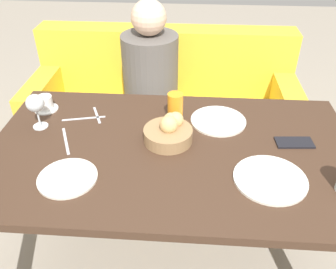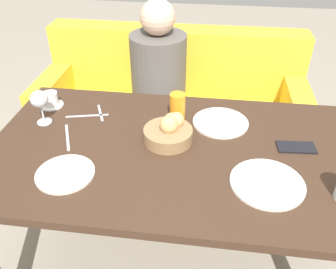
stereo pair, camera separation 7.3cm
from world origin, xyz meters
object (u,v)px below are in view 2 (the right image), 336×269
seated_person (159,104)px  bread_basket (169,131)px  couch (172,115)px  fork_silver (67,137)px  plate_near_right (267,183)px  juice_glass (178,107)px  plate_near_left (65,174)px  plate_far_center (220,122)px  spoon_coffee (100,113)px  wine_glass (39,100)px  coffee_cup (51,100)px  cell_phone (296,147)px  knife_silver (87,116)px

seated_person → bread_basket: (0.17, -0.78, 0.33)m
couch → fork_silver: couch is taller
plate_near_right → juice_glass: juice_glass is taller
plate_near_left → plate_far_center: 0.69m
fork_silver → spoon_coffee: 0.22m
bread_basket → wine_glass: wine_glass is taller
couch → spoon_coffee: couch is taller
seated_person → plate_near_right: size_ratio=4.32×
plate_near_left → juice_glass: (0.36, 0.42, 0.06)m
juice_glass → coffee_cup: (-0.61, 0.04, -0.03)m
wine_glass → cell_phone: (1.08, -0.05, -0.11)m
wine_glass → coffee_cup: size_ratio=1.42×
plate_near_left → wine_glass: wine_glass is taller
bread_basket → seated_person: bearing=102.1°
wine_glass → cell_phone: size_ratio=1.01×
wine_glass → fork_silver: 0.20m
plate_near_left → spoon_coffee: plate_near_left is taller
spoon_coffee → bread_basket: bearing=-25.6°
plate_near_right → wine_glass: size_ratio=1.68×
plate_near_left → plate_far_center: same height
knife_silver → juice_glass: bearing=3.6°
seated_person → fork_silver: 0.90m
knife_silver → spoon_coffee: bearing=31.8°
plate_far_center → knife_silver: size_ratio=1.29×
spoon_coffee → juice_glass: bearing=-1.1°
plate_near_left → couch: bearing=78.3°
bread_basket → plate_near_left: bearing=-142.3°
spoon_coffee → cell_phone: cell_phone is taller
couch → seated_person: 0.24m
plate_far_center → cell_phone: bearing=-25.0°
coffee_cup → cell_phone: coffee_cup is taller
plate_near_left → fork_silver: (-0.08, 0.22, -0.00)m
plate_far_center → knife_silver: (-0.60, -0.02, -0.00)m
fork_silver → spoon_coffee: size_ratio=1.32×
juice_glass → knife_silver: bearing=-176.4°
plate_near_left → bread_basket: bearing=37.7°
plate_near_left → juice_glass: bearing=49.4°
plate_near_left → knife_silver: (-0.05, 0.40, -0.00)m
bread_basket → wine_glass: size_ratio=1.28×
coffee_cup → knife_silver: bearing=-18.7°
plate_far_center → wine_glass: 0.79m
fork_silver → knife_silver: size_ratio=0.95×
couch → wine_glass: bearing=-118.1°
plate_near_right → couch: bearing=112.4°
bread_basket → plate_far_center: (0.21, 0.15, -0.04)m
plate_near_right → plate_far_center: 0.41m
couch → plate_near_left: couch is taller
bread_basket → knife_silver: size_ratio=1.05×
couch → knife_silver: couch is taller
wine_glass → plate_near_right: bearing=-16.4°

